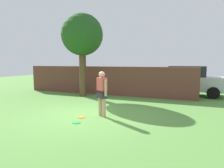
% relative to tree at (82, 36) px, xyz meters
% --- Properties ---
extents(ground_plane, '(40.00, 40.00, 0.00)m').
position_rel_tree_xyz_m(ground_plane, '(2.38, -3.68, -3.42)').
color(ground_plane, '#568C3D').
extents(brick_wall, '(10.65, 0.50, 1.69)m').
position_rel_tree_xyz_m(brick_wall, '(0.88, 1.03, -2.58)').
color(brick_wall, brown).
rests_on(brick_wall, ground).
extents(tree, '(2.35, 2.35, 4.66)m').
position_rel_tree_xyz_m(tree, '(0.00, 0.00, 0.00)').
color(tree, brown).
rests_on(tree, ground).
extents(person, '(0.48, 0.37, 1.62)m').
position_rel_tree_xyz_m(person, '(2.94, -3.59, -2.52)').
color(person, tan).
rests_on(person, ground).
extents(car, '(4.23, 1.97, 1.72)m').
position_rel_tree_xyz_m(car, '(5.53, 2.64, -2.56)').
color(car, '#B7B7BC').
rests_on(car, ground).
extents(frisbee_orange, '(0.27, 0.27, 0.02)m').
position_rel_tree_xyz_m(frisbee_orange, '(2.33, -4.04, -3.41)').
color(frisbee_orange, orange).
rests_on(frisbee_orange, ground).
extents(frisbee_green, '(0.27, 0.27, 0.02)m').
position_rel_tree_xyz_m(frisbee_green, '(2.52, -4.65, -3.41)').
color(frisbee_green, green).
rests_on(frisbee_green, ground).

